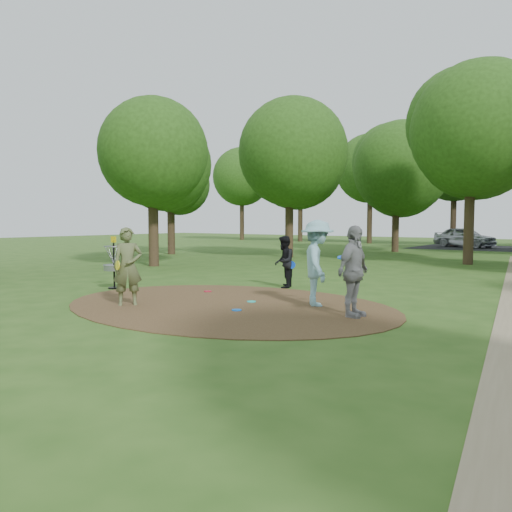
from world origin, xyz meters
The scene contains 12 objects.
ground centered at (0.00, 0.00, 0.00)m, with size 100.00×100.00×0.00m, color #2D5119.
dirt_clearing centered at (0.00, 0.00, 0.01)m, with size 8.40×8.40×0.02m, color #47301C.
player_observer_with_disc centered at (-1.84, -1.40, 0.92)m, with size 0.76×0.80×1.85m.
player_throwing_with_disc centered at (1.81, 1.13, 1.01)m, with size 1.45×1.50×2.02m.
player_walking_with_disc centered at (-0.55, 3.39, 0.78)m, with size 0.84×0.93×1.56m.
player_waiting_with_disc centered at (3.08, 0.36, 0.95)m, with size 0.52×1.14×1.91m.
disc_ground_cyan centered at (0.27, 0.63, 0.03)m, with size 0.22×0.22×0.02m, color #1AD1C5.
disc_ground_blue centered at (0.69, -0.49, 0.03)m, with size 0.22×0.22×0.02m, color blue.
disc_ground_red centered at (-1.76, 1.33, 0.03)m, with size 0.22×0.22×0.02m, color red.
car_left centered at (-1.72, 30.28, 0.76)m, with size 1.80×4.48×1.53m, color #A9ABB1.
disc_golf_basket centered at (-4.50, 0.30, 0.87)m, with size 0.63×0.63×1.54m.
tree_ring centered at (2.13, 11.22, 5.31)m, with size 36.91×45.82×9.85m.
Camera 1 is at (7.42, -9.09, 2.01)m, focal length 35.00 mm.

